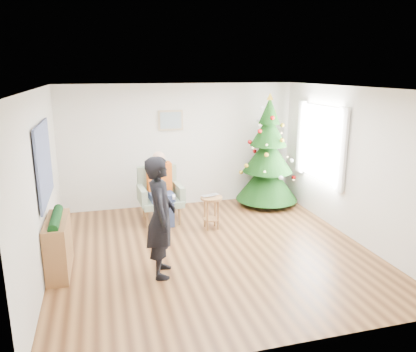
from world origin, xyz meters
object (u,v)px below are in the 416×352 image
object	(u,v)px
armchair	(160,201)
standing_man	(161,217)
christmas_tree	(268,156)
console	(59,246)
stool	(211,212)

from	to	relation	value
armchair	standing_man	bearing A→B (deg)	-101.66
armchair	standing_man	xyz separation A→B (m)	(-0.31, -2.17, 0.48)
christmas_tree	standing_man	xyz separation A→B (m)	(-2.70, -2.53, -0.22)
console	stool	bearing A→B (deg)	22.88
armchair	standing_man	world-z (taller)	standing_man
stool	console	bearing A→B (deg)	-158.05
stool	standing_man	size ratio (longest dim) A/B	0.35
christmas_tree	standing_man	distance (m)	3.71
console	standing_man	bearing A→B (deg)	-16.96
armchair	stool	bearing A→B (deg)	-41.91
stool	armchair	world-z (taller)	armchair
armchair	console	xyz separation A→B (m)	(-1.74, -1.71, 0.01)
standing_man	console	distance (m)	1.57
stool	armchair	distance (m)	1.08
standing_man	christmas_tree	bearing A→B (deg)	-36.85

